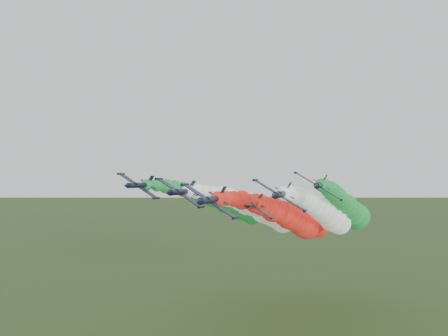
{
  "coord_description": "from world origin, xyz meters",
  "views": [
    {
      "loc": [
        25.21,
        -80.73,
        46.44
      ],
      "look_at": [
        -1.59,
        3.65,
        48.32
      ],
      "focal_mm": 35.0,
      "sensor_mm": 36.0,
      "label": 1
    }
  ],
  "objects": [
    {
      "name": "jet_lead",
      "position": [
        4.32,
        49.97,
        34.15
      ],
      "size": [
        15.64,
        92.14,
        20.34
      ],
      "rotation": [
        0.0,
        0.54,
        0.0
      ],
      "color": "black",
      "rests_on": "ground"
    },
    {
      "name": "jet_outer_left",
      "position": [
        -19.83,
        68.0,
        36.39
      ],
      "size": [
        15.4,
        91.89,
        20.1
      ],
      "rotation": [
        0.0,
        0.54,
        0.0
      ],
      "color": "black",
      "rests_on": "ground"
    },
    {
      "name": "jet_inner_right",
      "position": [
        14.72,
        58.79,
        34.89
      ],
      "size": [
        15.42,
        91.92,
        20.12
      ],
      "rotation": [
        0.0,
        0.54,
        0.0
      ],
      "color": "black",
      "rests_on": "ground"
    },
    {
      "name": "jet_trail",
      "position": [
        5.84,
        74.54,
        31.88
      ],
      "size": [
        15.9,
        92.4,
        20.6
      ],
      "rotation": [
        0.0,
        0.54,
        0.0
      ],
      "color": "black",
      "rests_on": "ground"
    },
    {
      "name": "jet_inner_left",
      "position": [
        -5.42,
        60.07,
        35.04
      ],
      "size": [
        15.95,
        92.44,
        20.65
      ],
      "rotation": [
        0.0,
        0.54,
        0.0
      ],
      "color": "black",
      "rests_on": "ground"
    },
    {
      "name": "jet_outer_right",
      "position": [
        20.72,
        72.41,
        35.97
      ],
      "size": [
        16.29,
        92.78,
        20.99
      ],
      "rotation": [
        0.0,
        0.54,
        0.0
      ],
      "color": "black",
      "rests_on": "ground"
    }
  ]
}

